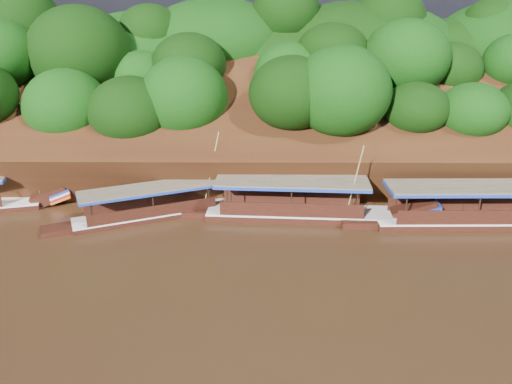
# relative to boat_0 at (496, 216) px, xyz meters

# --- Properties ---
(ground) EXTENTS (160.00, 160.00, 0.00)m
(ground) POSITION_rel_boat_0_xyz_m (-10.88, -6.29, -0.62)
(ground) COLOR black
(ground) RESTS_ON ground
(riverbank) EXTENTS (120.00, 30.06, 19.40)m
(riverbank) POSITION_rel_boat_0_xyz_m (-10.89, 16.43, 1.27)
(riverbank) COLOR black
(riverbank) RESTS_ON ground
(boat_0) EXTENTS (16.86, 3.16, 6.43)m
(boat_0) POSITION_rel_boat_0_xyz_m (0.00, 0.00, 0.00)
(boat_0) COLOR black
(boat_0) RESTS_ON ground
(boat_1) EXTENTS (15.63, 3.48, 6.07)m
(boat_1) POSITION_rel_boat_0_xyz_m (-11.86, 0.98, -0.01)
(boat_1) COLOR black
(boat_1) RESTS_ON ground
(boat_2) EXTENTS (13.60, 7.15, 5.97)m
(boat_2) POSITION_rel_boat_0_xyz_m (-21.67, 1.50, -0.12)
(boat_2) COLOR black
(boat_2) RESTS_ON ground
(reeds) EXTENTS (51.28, 2.42, 2.26)m
(reeds) POSITION_rel_boat_0_xyz_m (-13.12, 3.27, 0.31)
(reeds) COLOR #2B6D1B
(reeds) RESTS_ON ground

